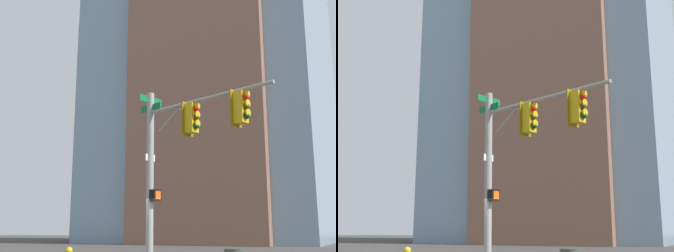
% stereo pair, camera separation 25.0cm
% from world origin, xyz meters
% --- Properties ---
extents(signal_pole_assembly, '(2.32, 5.44, 6.39)m').
position_xyz_m(signal_pole_assembly, '(-0.95, -1.58, 4.16)').
color(signal_pole_assembly, gray).
rests_on(signal_pole_assembly, ground_plane).
extents(building_brick_nearside, '(24.03, 14.70, 43.37)m').
position_xyz_m(building_brick_nearside, '(38.17, 8.90, 21.69)').
color(building_brick_nearside, '#845B47').
rests_on(building_brick_nearside, ground_plane).
extents(building_brick_midblock, '(16.32, 17.90, 32.02)m').
position_xyz_m(building_brick_midblock, '(46.19, 22.79, 16.01)').
color(building_brick_midblock, brown).
rests_on(building_brick_midblock, ground_plane).
extents(building_glass_tower, '(31.01, 26.40, 63.51)m').
position_xyz_m(building_glass_tower, '(43.06, 10.72, 31.75)').
color(building_glass_tower, '#7A99B2').
rests_on(building_glass_tower, ground_plane).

